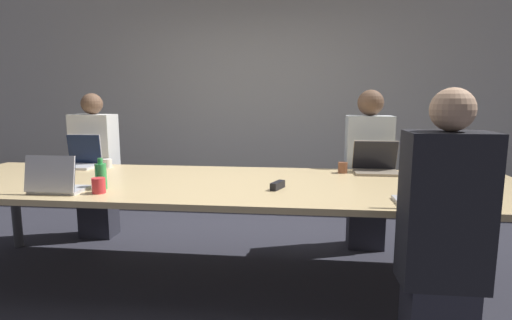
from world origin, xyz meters
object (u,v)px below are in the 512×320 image
at_px(person_near_right, 443,238).
at_px(person_far_right, 368,172).
at_px(cup_near_left, 99,186).
at_px(laptop_near_right, 431,194).
at_px(laptop_far_right, 376,164).
at_px(stapler, 278,185).
at_px(bottle_near_left, 101,176).
at_px(laptop_far_left, 81,158).
at_px(cup_far_left, 107,163).
at_px(laptop_near_left, 55,182).
at_px(cup_far_right, 343,168).
at_px(cup_near_right, 481,198).
at_px(person_far_left, 96,168).

bearing_deg(person_near_right, person_far_right, -86.68).
height_order(cup_near_left, laptop_near_right, laptop_near_right).
height_order(cup_near_left, person_near_right, person_near_right).
height_order(laptop_far_right, stapler, laptop_far_right).
xyz_separation_m(bottle_near_left, stapler, (1.18, 0.14, -0.07)).
height_order(laptop_far_left, person_far_right, person_far_right).
bearing_deg(cup_near_left, cup_far_left, 113.76).
bearing_deg(laptop_far_right, laptop_near_left, -156.41).
distance_m(laptop_near_left, cup_far_right, 2.12).
xyz_separation_m(laptop_far_left, cup_far_right, (2.29, -0.05, -0.04)).
distance_m(cup_near_left, bottle_near_left, 0.13).
bearing_deg(cup_near_right, cup_far_left, 160.80).
relative_size(person_far_left, cup_far_right, 16.09).
height_order(bottle_near_left, person_far_left, person_far_left).
xyz_separation_m(cup_near_left, stapler, (1.14, 0.25, -0.02)).
height_order(laptop_near_right, person_near_right, person_near_right).
bearing_deg(laptop_far_left, bottle_near_left, -53.35).
bearing_deg(person_far_left, stapler, -29.00).
distance_m(laptop_near_left, laptop_far_left, 1.04).
height_order(cup_far_left, stapler, cup_far_left).
distance_m(laptop_far_right, cup_far_right, 0.27).
distance_m(cup_near_left, cup_near_right, 2.31).
bearing_deg(laptop_far_left, cup_far_right, -1.32).
height_order(laptop_near_left, laptop_far_left, laptop_far_left).
distance_m(laptop_near_left, person_far_left, 1.37).
distance_m(person_near_right, cup_far_right, 1.36).
xyz_separation_m(laptop_far_left, person_far_left, (-0.05, 0.33, -0.16)).
bearing_deg(cup_far_right, cup_near_left, -151.31).
distance_m(laptop_near_right, laptop_far_left, 2.87).
bearing_deg(stapler, laptop_near_right, 1.63).
relative_size(laptop_near_left, cup_far_left, 4.21).
xyz_separation_m(cup_near_left, laptop_far_right, (1.90, 0.93, 0.03)).
bearing_deg(stapler, person_far_left, 172.95).
distance_m(cup_near_left, person_far_right, 2.28).
bearing_deg(cup_near_left, person_far_left, 119.12).
height_order(laptop_near_left, laptop_far_right, laptop_far_right).
distance_m(cup_near_right, cup_far_left, 2.86).
relative_size(bottle_near_left, cup_near_right, 2.35).
distance_m(bottle_near_left, stapler, 1.19).
relative_size(laptop_near_left, stapler, 2.12).
bearing_deg(laptop_near_right, person_near_right, 84.31).
xyz_separation_m(cup_near_left, person_near_right, (1.99, -0.41, -0.12)).
xyz_separation_m(person_near_right, stapler, (-0.85, 0.66, 0.10)).
distance_m(person_far_left, cup_far_right, 2.37).
relative_size(cup_near_left, cup_far_right, 1.13).
bearing_deg(cup_far_left, cup_near_left, -66.24).
bearing_deg(laptop_far_left, laptop_far_right, -0.32).
height_order(bottle_near_left, cup_far_right, bottle_near_left).
relative_size(laptop_near_left, laptop_far_right, 0.93).
bearing_deg(bottle_near_left, cup_near_right, -3.82).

